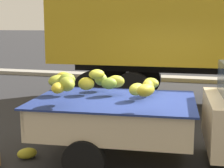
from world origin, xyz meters
TOP-DOWN VIEW (x-y plane):
  - ground at (0.00, 0.00)m, footprint 220.00×220.00m
  - curb_strip at (0.00, 8.46)m, footprint 80.00×0.80m
  - fallen_banana_bunch_near_tailgate at (-2.21, -0.68)m, footprint 0.40×0.39m

SIDE VIEW (x-z plane):
  - ground at x=0.00m, z-range 0.00..0.00m
  - curb_strip at x=0.00m, z-range 0.00..0.16m
  - fallen_banana_bunch_near_tailgate at x=-2.21m, z-range 0.00..0.19m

